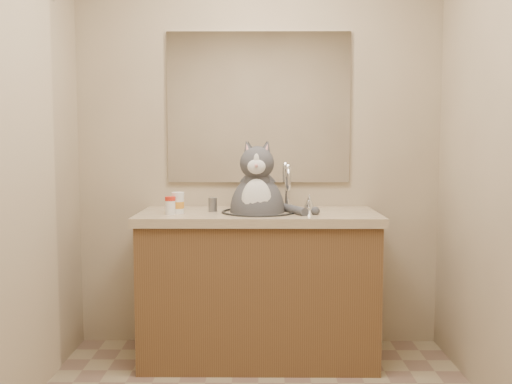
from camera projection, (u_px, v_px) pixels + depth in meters
room at (258, 153)px, 2.22m from camera, size 2.22×2.52×2.42m
vanity at (258, 283)px, 3.25m from camera, size 1.34×0.59×1.12m
mirror at (259, 108)px, 3.43m from camera, size 1.10×0.02×0.90m
shower_curtain at (3, 194)px, 2.34m from camera, size 0.02×1.30×1.93m
cat at (258, 205)px, 3.20m from camera, size 0.44×0.36×0.62m
pill_bottle_redcap at (170, 205)px, 3.10m from camera, size 0.06×0.06×0.10m
pill_bottle_orange at (178, 203)px, 3.15m from camera, size 0.09×0.09×0.12m
grey_canister at (213, 205)px, 3.23m from camera, size 0.06×0.06×0.08m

